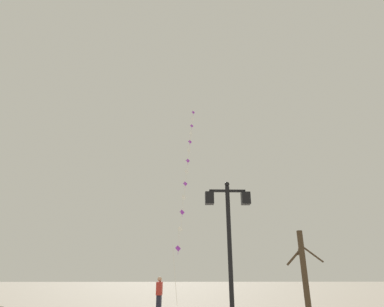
{
  "coord_description": "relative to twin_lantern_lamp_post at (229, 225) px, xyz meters",
  "views": [
    {
      "loc": [
        0.3,
        -0.39,
        1.77
      ],
      "look_at": [
        0.73,
        15.28,
        7.88
      ],
      "focal_mm": 29.31,
      "sensor_mm": 36.0,
      "label": 1
    }
  ],
  "objects": [
    {
      "name": "twin_lantern_lamp_post",
      "position": [
        0.0,
        0.0,
        0.0
      ],
      "size": [
        1.48,
        0.28,
        4.69
      ],
      "color": "black",
      "rests_on": "ground_plane"
    },
    {
      "name": "kite_train",
      "position": [
        -1.2,
        14.42,
        6.66
      ],
      "size": [
        1.76,
        12.92,
        18.76
      ],
      "color": "brown",
      "rests_on": "ground_plane"
    },
    {
      "name": "kite_flyer",
      "position": [
        -2.59,
        6.5,
        -2.36
      ],
      "size": [
        0.3,
        0.62,
        1.71
      ],
      "rotation": [
        0.0,
        0.0,
        1.4
      ],
      "color": "#1E1E2D",
      "rests_on": "ground_plane"
    },
    {
      "name": "bare_tree",
      "position": [
        3.88,
        4.47,
        -1.34
      ],
      "size": [
        1.67,
        0.9,
        3.69
      ],
      "color": "#423323",
      "rests_on": "ground_plane"
    }
  ]
}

